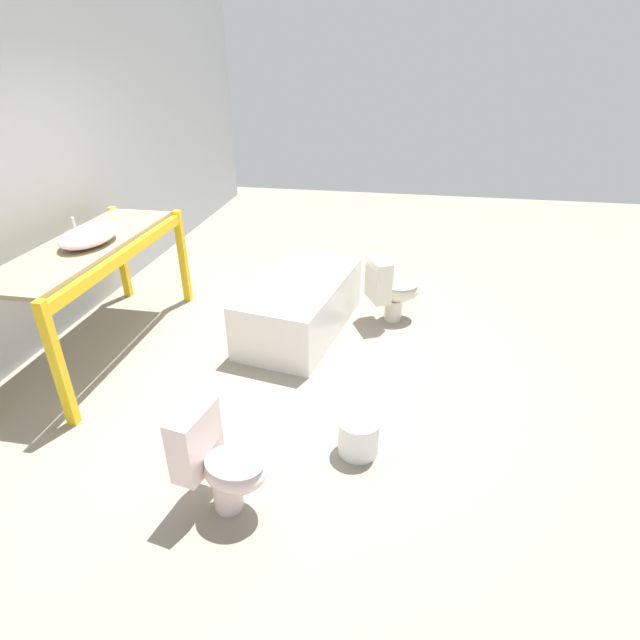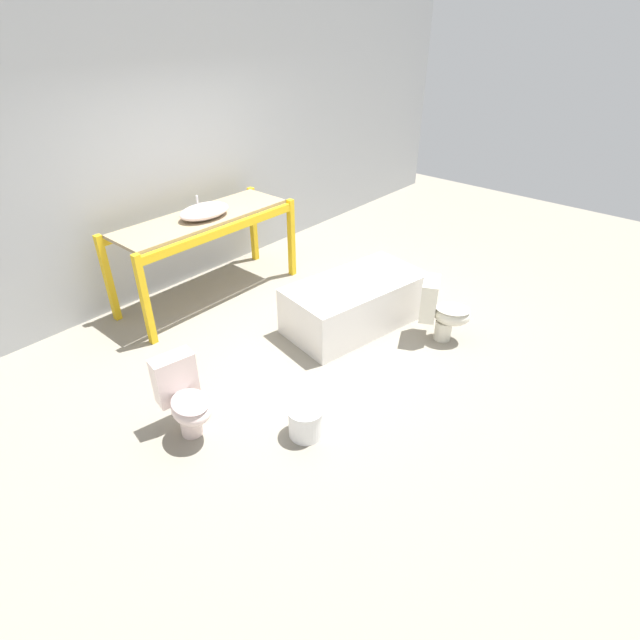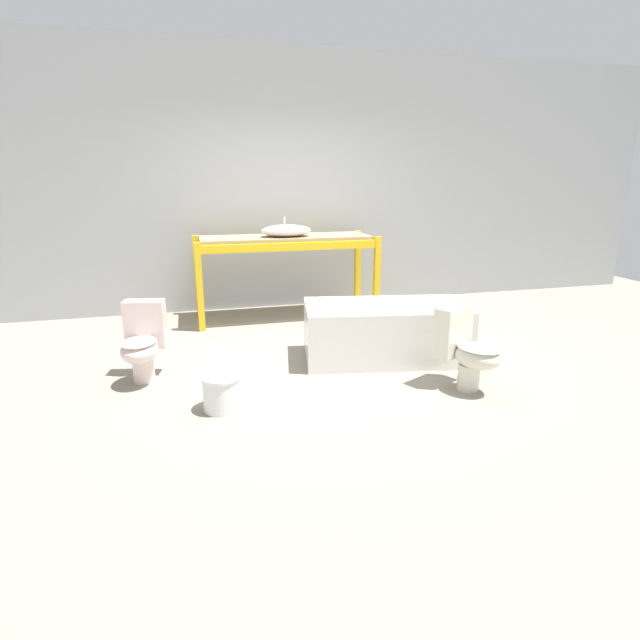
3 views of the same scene
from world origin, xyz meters
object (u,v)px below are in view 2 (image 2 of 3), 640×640
object	(u,v)px
bathtub_main	(355,300)
sink_basin	(204,211)
toilet_near	(442,310)
toilet_far	(185,398)
bucket_white	(306,421)

from	to	relation	value
bathtub_main	sink_basin	bearing A→B (deg)	120.91
toilet_near	toilet_far	distance (m)	2.66
sink_basin	toilet_far	size ratio (longest dim) A/B	0.90
sink_basin	bathtub_main	xyz separation A→B (m)	(0.61, -1.63, -0.76)
toilet_far	bathtub_main	bearing A→B (deg)	10.18
toilet_near	bathtub_main	bearing A→B (deg)	87.36
bathtub_main	bucket_white	size ratio (longest dim) A/B	5.49
sink_basin	bathtub_main	size ratio (longest dim) A/B	0.37
sink_basin	bucket_white	distance (m)	2.71
sink_basin	toilet_near	distance (m)	2.74
sink_basin	toilet_near	xyz separation A→B (m)	(0.97, -2.46, -0.72)
toilet_near	toilet_far	size ratio (longest dim) A/B	1.00
sink_basin	bucket_white	size ratio (longest dim) A/B	2.02
toilet_near	bucket_white	world-z (taller)	toilet_near
toilet_near	toilet_far	bearing A→B (deg)	135.36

